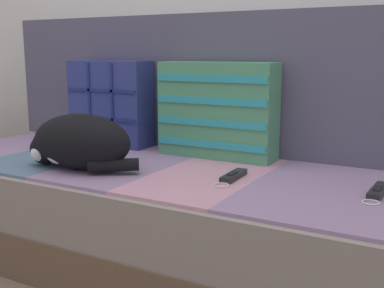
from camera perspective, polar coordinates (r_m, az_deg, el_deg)
name	(u,v)px	position (r m, az deg, el deg)	size (l,w,h in m)	color
ground_plane	(155,273)	(1.74, -4.37, -15.00)	(14.00, 14.00, 0.00)	#7A6651
couch	(175,213)	(1.77, -2.04, -8.22)	(2.11, 0.83, 0.36)	brown
sofa_backrest	(218,83)	(1.98, 3.09, 7.28)	(2.07, 0.14, 0.55)	#514C60
throw_pillow_quilted	(111,103)	(2.11, -9.61, 4.79)	(0.37, 0.14, 0.36)	navy
throw_pillow_striped	(217,110)	(1.83, 3.03, 4.03)	(0.46, 0.14, 0.36)	#4C9366
sleeping_cat	(78,143)	(1.70, -13.39, 0.12)	(0.44, 0.24, 0.19)	black
game_remote_near	(378,192)	(1.47, 21.17, -5.28)	(0.05, 0.21, 0.02)	black
game_remote_far	(233,176)	(1.54, 4.86, -3.85)	(0.05, 0.20, 0.02)	black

